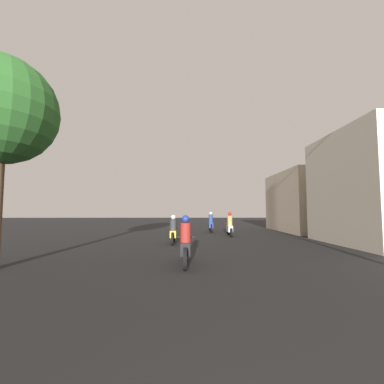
{
  "coord_description": "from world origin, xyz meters",
  "views": [
    {
      "loc": [
        -0.81,
        -0.34,
        1.68
      ],
      "look_at": [
        -0.63,
        17.66,
        2.98
      ],
      "focal_mm": 24.0,
      "sensor_mm": 36.0,
      "label": 1
    }
  ],
  "objects_px": {
    "motorcycle_silver": "(230,227)",
    "street_tree": "(0,111)",
    "motorcycle_yellow": "(173,232)",
    "building_right_far": "(311,202)",
    "motorcycle_black": "(186,245)",
    "motorcycle_blue": "(211,224)"
  },
  "relations": [
    {
      "from": "motorcycle_yellow",
      "to": "building_right_far",
      "type": "distance_m",
      "value": 13.14
    },
    {
      "from": "motorcycle_blue",
      "to": "motorcycle_silver",
      "type": "bearing_deg",
      "value": -73.52
    },
    {
      "from": "motorcycle_black",
      "to": "motorcycle_blue",
      "type": "distance_m",
      "value": 12.01
    },
    {
      "from": "motorcycle_yellow",
      "to": "motorcycle_blue",
      "type": "relative_size",
      "value": 0.96
    },
    {
      "from": "motorcycle_silver",
      "to": "motorcycle_blue",
      "type": "bearing_deg",
      "value": 104.57
    },
    {
      "from": "motorcycle_black",
      "to": "street_tree",
      "type": "distance_m",
      "value": 6.83
    },
    {
      "from": "motorcycle_yellow",
      "to": "motorcycle_blue",
      "type": "xyz_separation_m",
      "value": [
        2.48,
        6.75,
        0.04
      ]
    },
    {
      "from": "motorcycle_black",
      "to": "street_tree",
      "type": "relative_size",
      "value": 0.33
    },
    {
      "from": "motorcycle_silver",
      "to": "building_right_far",
      "type": "relative_size",
      "value": 0.25
    },
    {
      "from": "motorcycle_blue",
      "to": "street_tree",
      "type": "bearing_deg",
      "value": -121.64
    },
    {
      "from": "motorcycle_black",
      "to": "motorcycle_silver",
      "type": "relative_size",
      "value": 1.12
    },
    {
      "from": "motorcycle_black",
      "to": "street_tree",
      "type": "xyz_separation_m",
      "value": [
        -5.51,
        -0.56,
        4.0
      ]
    },
    {
      "from": "building_right_far",
      "to": "street_tree",
      "type": "xyz_separation_m",
      "value": [
        -15.47,
        -13.15,
        2.25
      ]
    },
    {
      "from": "building_right_far",
      "to": "motorcycle_blue",
      "type": "bearing_deg",
      "value": -175.0
    },
    {
      "from": "motorcycle_yellow",
      "to": "motorcycle_silver",
      "type": "distance_m",
      "value": 5.05
    },
    {
      "from": "motorcycle_yellow",
      "to": "building_right_far",
      "type": "height_order",
      "value": "building_right_far"
    },
    {
      "from": "motorcycle_black",
      "to": "motorcycle_silver",
      "type": "distance_m",
      "value": 9.23
    },
    {
      "from": "motorcycle_black",
      "to": "building_right_far",
      "type": "distance_m",
      "value": 16.15
    },
    {
      "from": "building_right_far",
      "to": "street_tree",
      "type": "relative_size",
      "value": 1.19
    },
    {
      "from": "motorcycle_blue",
      "to": "building_right_far",
      "type": "height_order",
      "value": "building_right_far"
    },
    {
      "from": "motorcycle_silver",
      "to": "street_tree",
      "type": "xyz_separation_m",
      "value": [
        -8.27,
        -9.36,
        3.99
      ]
    },
    {
      "from": "building_right_far",
      "to": "street_tree",
      "type": "height_order",
      "value": "street_tree"
    }
  ]
}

